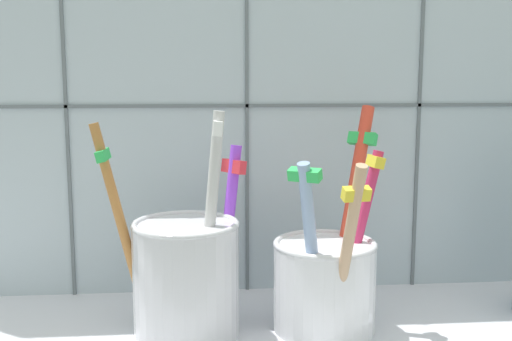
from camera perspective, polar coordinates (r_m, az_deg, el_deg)
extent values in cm
cube|color=#B2C1CC|center=(56.70, -0.94, 9.32)|extent=(64.00, 2.00, 45.00)
cube|color=slate|center=(56.76, -17.39, 8.92)|extent=(0.30, 0.20, 45.00)
cube|color=slate|center=(55.60, -0.86, 9.33)|extent=(0.30, 0.20, 45.00)
cube|color=slate|center=(58.94, 15.05, 9.00)|extent=(0.30, 0.20, 45.00)
cube|color=slate|center=(55.67, -0.85, 6.04)|extent=(64.00, 0.20, 0.30)
cylinder|color=silver|center=(48.47, -6.50, -10.04)|extent=(8.19, 8.19, 8.78)
torus|color=silver|center=(47.24, -6.59, -4.99)|extent=(8.28, 8.28, 0.50)
cylinder|color=#9741ED|center=(49.82, -2.67, -5.80)|extent=(2.86, 2.51, 14.21)
cube|color=#E5333F|center=(49.21, -2.08, 0.38)|extent=(2.06, 2.30, 1.16)
cylinder|color=#B27338|center=(47.75, -12.27, -5.37)|extent=(4.50, 0.89, 16.31)
cube|color=green|center=(46.92, -14.03, 1.39)|extent=(0.89, 2.52, 0.93)
cylinder|color=silver|center=(46.57, -4.31, -4.99)|extent=(2.44, 0.87, 17.11)
cube|color=white|center=(45.40, -3.60, 3.98)|extent=(0.77, 2.02, 1.13)
cylinder|color=white|center=(49.64, 6.36, -10.68)|extent=(8.05, 8.05, 6.97)
torus|color=silver|center=(48.59, 6.43, -6.81)|extent=(8.15, 8.15, 0.50)
cylinder|color=tan|center=(44.69, 8.35, -7.85)|extent=(1.70, 5.52, 13.99)
cube|color=yellow|center=(42.17, 9.30, -2.15)|extent=(2.05, 1.28, 1.08)
cylinder|color=#C12856|center=(49.42, 9.41, -6.20)|extent=(4.05, 1.36, 13.99)
cube|color=yellow|center=(48.73, 11.04, 0.81)|extent=(1.22, 1.97, 1.05)
cylinder|color=#E4432D|center=(51.54, 8.75, -3.77)|extent=(5.52, 6.92, 17.34)
cube|color=green|center=(52.66, 9.86, 2.94)|extent=(2.55, 2.26, 1.19)
cylinder|color=#8BA6CE|center=(46.19, 5.20, -7.37)|extent=(3.20, 4.44, 13.77)
cube|color=green|center=(43.46, 4.55, -0.40)|extent=(2.54, 2.11, 1.01)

